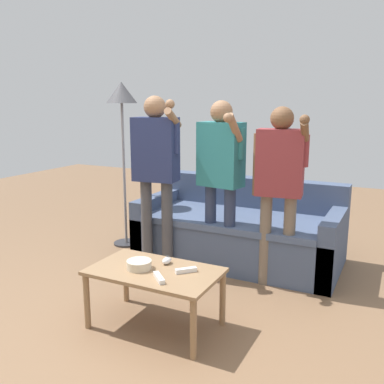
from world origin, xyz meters
TOP-DOWN VIEW (x-y plane):
  - ground_plane at (0.00, 0.00)m, footprint 12.00×12.00m
  - couch at (0.08, 1.52)m, footprint 1.97×0.97m
  - coffee_table at (0.02, -0.02)m, footprint 0.90×0.53m
  - snack_bowl at (-0.09, -0.05)m, footprint 0.17×0.17m
  - game_remote_nunchuk at (0.04, 0.12)m, footprint 0.06×0.09m
  - floor_lamp at (-1.21, 1.37)m, footprint 0.33×0.33m
  - player_left at (-0.55, 0.95)m, footprint 0.49×0.31m
  - player_center at (0.04, 1.08)m, footprint 0.46×0.41m
  - player_right at (0.59, 1.04)m, footprint 0.47×0.30m
  - game_remote_wand_near at (0.13, -0.15)m, footprint 0.14×0.14m
  - game_remote_wand_far at (0.23, 0.04)m, footprint 0.13×0.13m

SIDE VIEW (x-z plane):
  - ground_plane at x=0.00m, z-range 0.00..0.00m
  - couch at x=0.08m, z-range -0.11..0.67m
  - coffee_table at x=0.02m, z-range 0.16..0.58m
  - game_remote_wand_near at x=0.13m, z-range 0.42..0.46m
  - game_remote_wand_far at x=0.23m, z-range 0.42..0.46m
  - game_remote_nunchuk at x=0.04m, z-range 0.42..0.48m
  - snack_bowl at x=-0.09m, z-range 0.43..0.49m
  - player_right at x=0.59m, z-range 0.20..1.73m
  - player_center at x=0.04m, z-range 0.20..1.78m
  - player_left at x=-0.55m, z-range 0.21..1.83m
  - floor_lamp at x=-1.21m, z-range 0.64..2.41m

